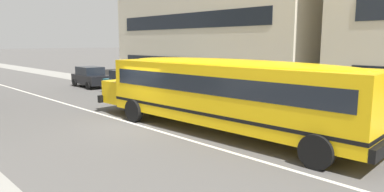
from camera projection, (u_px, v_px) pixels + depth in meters
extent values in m
plane|color=#54514F|center=(137.00, 125.00, 15.08)|extent=(400.00, 400.00, 0.00)
cube|color=gray|center=(243.00, 104.00, 20.20)|extent=(120.00, 3.00, 0.01)
cube|color=silver|center=(137.00, 125.00, 15.08)|extent=(110.00, 0.16, 0.01)
cube|color=yellow|center=(226.00, 93.00, 13.40)|extent=(11.33, 2.96, 2.25)
cube|color=yellow|center=(128.00, 91.00, 17.90)|extent=(1.71, 2.20, 1.12)
cube|color=black|center=(120.00, 96.00, 18.52)|extent=(0.30, 2.56, 0.37)
cube|color=black|center=(226.00, 82.00, 13.34)|extent=(10.65, 2.98, 0.65)
cube|color=black|center=(226.00, 109.00, 13.50)|extent=(11.35, 2.99, 0.12)
ellipsoid|color=yellow|center=(227.00, 64.00, 13.23)|extent=(10.87, 2.74, 0.37)
cylinder|color=red|center=(187.00, 84.00, 16.92)|extent=(0.47, 0.47, 0.03)
cylinder|color=black|center=(134.00, 111.00, 15.60)|extent=(1.03, 0.32, 1.02)
cylinder|color=black|center=(175.00, 104.00, 17.41)|extent=(1.03, 0.32, 1.02)
cylinder|color=black|center=(316.00, 152.00, 9.74)|extent=(1.03, 0.32, 1.02)
cylinder|color=black|center=(350.00, 135.00, 11.55)|extent=(1.03, 0.32, 1.02)
cube|color=#195B66|center=(129.00, 85.00, 24.07)|extent=(3.98, 1.90, 0.70)
cube|color=black|center=(127.00, 75.00, 24.07)|extent=(2.28, 1.67, 0.64)
cylinder|color=black|center=(150.00, 90.00, 23.86)|extent=(0.61, 0.21, 0.60)
cylinder|color=black|center=(130.00, 93.00, 22.63)|extent=(0.61, 0.21, 0.60)
cylinder|color=black|center=(128.00, 87.00, 25.61)|extent=(0.61, 0.21, 0.60)
cylinder|color=black|center=(108.00, 89.00, 24.39)|extent=(0.61, 0.21, 0.60)
cube|color=black|center=(91.00, 79.00, 27.70)|extent=(3.99, 1.92, 0.70)
cube|color=black|center=(90.00, 71.00, 27.70)|extent=(2.29, 1.68, 0.64)
cylinder|color=black|center=(109.00, 84.00, 27.32)|extent=(0.61, 0.21, 0.60)
cylinder|color=black|center=(88.00, 86.00, 26.23)|extent=(0.61, 0.21, 0.60)
cylinder|color=black|center=(94.00, 81.00, 29.27)|extent=(0.61, 0.21, 0.60)
cylinder|color=black|center=(75.00, 83.00, 28.18)|extent=(0.61, 0.21, 0.60)
cube|color=black|center=(184.00, 65.00, 25.65)|extent=(14.97, 0.04, 1.10)
cube|color=black|center=(184.00, 21.00, 25.15)|extent=(14.97, 0.04, 1.10)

